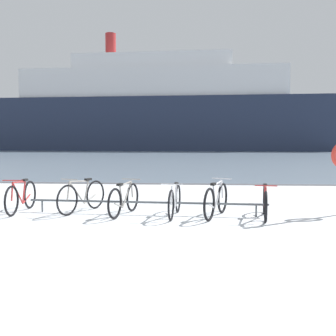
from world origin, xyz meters
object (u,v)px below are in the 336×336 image
object	(u,v)px
bicycle_2	(124,199)
bicycle_5	(265,202)
bicycle_3	(175,201)
ferry_ship	(159,111)
bicycle_0	(21,197)
bicycle_1	(82,196)
bicycle_4	(216,200)

from	to	relation	value
bicycle_2	bicycle_5	size ratio (longest dim) A/B	0.99
bicycle_3	ferry_ship	bearing A→B (deg)	95.89
bicycle_0	bicycle_5	size ratio (longest dim) A/B	1.04
bicycle_0	ferry_ship	distance (m)	56.03
bicycle_1	bicycle_2	bearing A→B (deg)	-15.00
bicycle_1	bicycle_2	xyz separation A→B (m)	(1.07, -0.29, -0.02)
bicycle_2	bicycle_4	distance (m)	2.09
bicycle_1	bicycle_2	distance (m)	1.10
bicycle_1	bicycle_4	bearing A→B (deg)	-6.47
bicycle_5	ferry_ship	distance (m)	56.80
bicycle_1	ferry_ship	bearing A→B (deg)	93.64
bicycle_0	bicycle_1	world-z (taller)	bicycle_1
bicycle_0	bicycle_2	bearing A→B (deg)	-3.82
bicycle_1	bicycle_4	distance (m)	3.18
bicycle_0	bicycle_2	distance (m)	2.51
bicycle_0	bicycle_4	size ratio (longest dim) A/B	1.05
bicycle_5	bicycle_3	bearing A→B (deg)	178.84
bicycle_4	ferry_ship	size ratio (longest dim) A/B	0.03
bicycle_2	bicycle_0	bearing A→B (deg)	176.18
bicycle_2	bicycle_5	distance (m)	3.16
bicycle_2	ferry_ship	xyz separation A→B (m)	(-4.60, 55.83, 6.11)
bicycle_1	ferry_ship	size ratio (longest dim) A/B	0.03
bicycle_4	ferry_ship	bearing A→B (deg)	96.83
bicycle_1	bicycle_3	bearing A→B (deg)	-9.08
bicycle_3	ferry_ship	world-z (taller)	ferry_ship
bicycle_0	bicycle_4	world-z (taller)	bicycle_4
bicycle_5	bicycle_2	bearing A→B (deg)	177.98
bicycle_2	ferry_ship	world-z (taller)	ferry_ship
bicycle_3	bicycle_4	size ratio (longest dim) A/B	1.01
bicycle_3	bicycle_5	world-z (taller)	bicycle_3
bicycle_3	bicycle_4	bearing A→B (deg)	-0.09
bicycle_3	bicycle_4	world-z (taller)	bicycle_4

